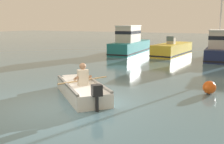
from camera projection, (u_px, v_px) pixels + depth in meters
name	position (u px, v px, depth m)	size (l,w,h in m)	color
ground_plane	(59.00, 108.00, 8.04)	(120.00, 120.00, 0.00)	slate
rowboat_with_person	(82.00, 89.00, 9.28)	(3.20, 2.90, 1.19)	white
moored_boat_teal	(130.00, 43.00, 22.27)	(2.26, 6.31, 2.28)	#1E727A
moored_boat_yellow	(172.00, 50.00, 21.08)	(1.87, 5.29, 1.48)	gold
moored_boat_navy	(218.00, 49.00, 18.37)	(2.00, 4.82, 4.31)	#19234C
mooring_buoy	(209.00, 87.00, 9.64)	(0.46, 0.46, 0.46)	#E55919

